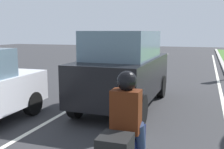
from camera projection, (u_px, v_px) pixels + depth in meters
ground_plane at (137, 81)px, 12.77m from camera, size 60.00×60.00×0.00m
lane_line_center at (122, 80)px, 13.00m from camera, size 0.12×32.00×0.01m
lane_line_right_edge at (219, 85)px, 11.61m from camera, size 0.12×32.00×0.01m
car_suv_ahead at (124, 68)px, 8.22m from camera, size 2.00×4.51×2.28m
rider_person at (127, 110)px, 3.80m from camera, size 0.50×0.40×1.16m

